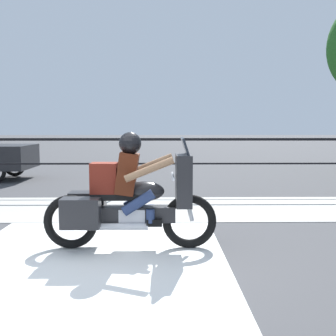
% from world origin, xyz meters
% --- Properties ---
extents(ground_plane, '(120.00, 120.00, 0.00)m').
position_xyz_m(ground_plane, '(0.00, 0.00, 0.00)').
color(ground_plane, '#424244').
extents(sidewalk_band, '(44.00, 2.40, 0.01)m').
position_xyz_m(sidewalk_band, '(0.00, 3.40, 0.01)').
color(sidewalk_band, '#A8A59E').
rests_on(sidewalk_band, ground).
extents(crosswalk_band, '(3.25, 6.00, 0.01)m').
position_xyz_m(crosswalk_band, '(0.05, -0.20, 0.00)').
color(crosswalk_band, silver).
rests_on(crosswalk_band, ground).
extents(fence_railing, '(36.00, 0.05, 1.31)m').
position_xyz_m(fence_railing, '(0.00, 5.03, 1.03)').
color(fence_railing, black).
rests_on(fence_railing, ground).
extents(motorcycle, '(2.26, 0.76, 1.52)m').
position_xyz_m(motorcycle, '(0.47, 0.79, 0.68)').
color(motorcycle, black).
rests_on(motorcycle, ground).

